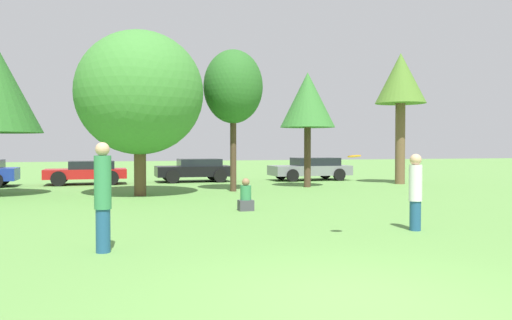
{
  "coord_description": "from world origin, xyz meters",
  "views": [
    {
      "loc": [
        -2.89,
        -5.68,
        1.87
      ],
      "look_at": [
        0.35,
        5.54,
        1.55
      ],
      "focal_mm": 36.37,
      "sensor_mm": 36.0,
      "label": 1
    }
  ],
  "objects_px": {
    "tree_5": "(401,82)",
    "parked_car_red": "(87,172)",
    "frisbee": "(354,156)",
    "bystander_sitting": "(246,197)",
    "tree_2": "(140,93)",
    "tree_4": "(308,101)",
    "parked_car_black": "(195,169)",
    "parked_car_grey": "(311,168)",
    "person_catcher": "(415,190)",
    "person_thrower": "(103,195)",
    "tree_3": "(233,87)"
  },
  "relations": [
    {
      "from": "person_catcher",
      "to": "tree_2",
      "type": "height_order",
      "value": "tree_2"
    },
    {
      "from": "tree_3",
      "to": "tree_4",
      "type": "xyz_separation_m",
      "value": [
        3.76,
        1.2,
        -0.36
      ]
    },
    {
      "from": "tree_3",
      "to": "parked_car_red",
      "type": "relative_size",
      "value": 1.52
    },
    {
      "from": "person_thrower",
      "to": "parked_car_black",
      "type": "height_order",
      "value": "person_thrower"
    },
    {
      "from": "tree_2",
      "to": "tree_4",
      "type": "bearing_deg",
      "value": 15.51
    },
    {
      "from": "tree_5",
      "to": "tree_3",
      "type": "bearing_deg",
      "value": -168.65
    },
    {
      "from": "person_thrower",
      "to": "tree_4",
      "type": "bearing_deg",
      "value": 50.01
    },
    {
      "from": "person_thrower",
      "to": "tree_3",
      "type": "height_order",
      "value": "tree_3"
    },
    {
      "from": "frisbee",
      "to": "bystander_sitting",
      "type": "xyz_separation_m",
      "value": [
        -0.92,
        5.0,
        -1.28
      ]
    },
    {
      "from": "bystander_sitting",
      "to": "tree_2",
      "type": "distance_m",
      "value": 6.98
    },
    {
      "from": "tree_5",
      "to": "parked_car_red",
      "type": "bearing_deg",
      "value": 165.11
    },
    {
      "from": "person_thrower",
      "to": "tree_3",
      "type": "distance_m",
      "value": 12.86
    },
    {
      "from": "tree_5",
      "to": "parked_car_black",
      "type": "relative_size",
      "value": 1.64
    },
    {
      "from": "bystander_sitting",
      "to": "person_catcher",
      "type": "bearing_deg",
      "value": -58.85
    },
    {
      "from": "tree_3",
      "to": "tree_4",
      "type": "height_order",
      "value": "tree_3"
    },
    {
      "from": "tree_4",
      "to": "tree_3",
      "type": "bearing_deg",
      "value": -162.3
    },
    {
      "from": "bystander_sitting",
      "to": "tree_2",
      "type": "relative_size",
      "value": 0.15
    },
    {
      "from": "parked_car_black",
      "to": "tree_5",
      "type": "bearing_deg",
      "value": 154.73
    },
    {
      "from": "tree_5",
      "to": "parked_car_grey",
      "type": "bearing_deg",
      "value": 129.69
    },
    {
      "from": "person_thrower",
      "to": "tree_2",
      "type": "distance_m",
      "value": 10.9
    },
    {
      "from": "person_thrower",
      "to": "parked_car_grey",
      "type": "relative_size",
      "value": 0.45
    },
    {
      "from": "frisbee",
      "to": "parked_car_red",
      "type": "bearing_deg",
      "value": 108.39
    },
    {
      "from": "person_thrower",
      "to": "parked_car_black",
      "type": "bearing_deg",
      "value": 70.75
    },
    {
      "from": "parked_car_red",
      "to": "parked_car_black",
      "type": "xyz_separation_m",
      "value": [
        5.36,
        0.45,
        0.02
      ]
    },
    {
      "from": "person_thrower",
      "to": "tree_4",
      "type": "xyz_separation_m",
      "value": [
        8.86,
        12.55,
        2.92
      ]
    },
    {
      "from": "tree_4",
      "to": "person_thrower",
      "type": "bearing_deg",
      "value": -125.23
    },
    {
      "from": "parked_car_grey",
      "to": "tree_4",
      "type": "bearing_deg",
      "value": 65.37
    },
    {
      "from": "person_catcher",
      "to": "tree_3",
      "type": "distance_m",
      "value": 11.42
    },
    {
      "from": "bystander_sitting",
      "to": "tree_2",
      "type": "xyz_separation_m",
      "value": [
        -2.65,
        5.44,
        3.47
      ]
    },
    {
      "from": "person_thrower",
      "to": "frisbee",
      "type": "bearing_deg",
      "value": -4.75
    },
    {
      "from": "bystander_sitting",
      "to": "tree_4",
      "type": "bearing_deg",
      "value": 56.84
    },
    {
      "from": "person_catcher",
      "to": "tree_2",
      "type": "distance_m",
      "value": 11.62
    },
    {
      "from": "frisbee",
      "to": "parked_car_grey",
      "type": "bearing_deg",
      "value": 70.52
    },
    {
      "from": "tree_2",
      "to": "parked_car_black",
      "type": "relative_size",
      "value": 1.57
    },
    {
      "from": "parked_car_grey",
      "to": "frisbee",
      "type": "bearing_deg",
      "value": 70.13
    },
    {
      "from": "person_catcher",
      "to": "frisbee",
      "type": "bearing_deg",
      "value": 12.49
    },
    {
      "from": "person_thrower",
      "to": "tree_4",
      "type": "height_order",
      "value": "tree_4"
    },
    {
      "from": "tree_2",
      "to": "parked_car_black",
      "type": "xyz_separation_m",
      "value": [
        3.25,
        7.08,
        -3.2
      ]
    },
    {
      "from": "person_catcher",
      "to": "parked_car_red",
      "type": "height_order",
      "value": "person_catcher"
    },
    {
      "from": "person_thrower",
      "to": "frisbee",
      "type": "xyz_separation_m",
      "value": [
        4.85,
        0.0,
        0.65
      ]
    },
    {
      "from": "person_catcher",
      "to": "tree_4",
      "type": "bearing_deg",
      "value": -105.34
    },
    {
      "from": "person_thrower",
      "to": "bystander_sitting",
      "type": "relative_size",
      "value": 2.06
    },
    {
      "from": "tree_2",
      "to": "parked_car_red",
      "type": "height_order",
      "value": "tree_2"
    },
    {
      "from": "person_catcher",
      "to": "bystander_sitting",
      "type": "bearing_deg",
      "value": -63.61
    },
    {
      "from": "tree_2",
      "to": "tree_4",
      "type": "relative_size",
      "value": 1.18
    },
    {
      "from": "parked_car_grey",
      "to": "tree_2",
      "type": "bearing_deg",
      "value": 33.81
    },
    {
      "from": "parked_car_grey",
      "to": "bystander_sitting",
      "type": "bearing_deg",
      "value": 59.56
    },
    {
      "from": "frisbee",
      "to": "tree_2",
      "type": "height_order",
      "value": "tree_2"
    },
    {
      "from": "frisbee",
      "to": "tree_5",
      "type": "bearing_deg",
      "value": 55.13
    },
    {
      "from": "person_catcher",
      "to": "parked_car_red",
      "type": "bearing_deg",
      "value": -70.49
    }
  ]
}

